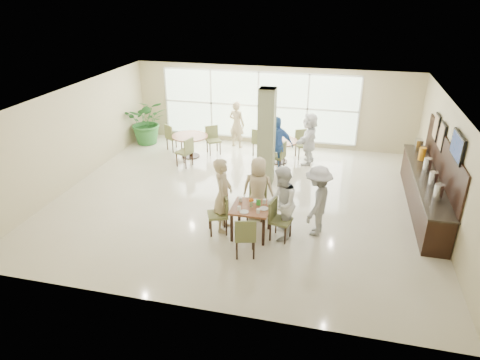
% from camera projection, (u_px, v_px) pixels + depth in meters
% --- Properties ---
extents(ground, '(10.00, 10.00, 0.00)m').
position_uv_depth(ground, '(243.00, 198.00, 11.79)').
color(ground, beige).
rests_on(ground, ground).
extents(room_shell, '(10.00, 10.00, 10.00)m').
position_uv_depth(room_shell, '(243.00, 139.00, 11.08)').
color(room_shell, white).
rests_on(room_shell, ground).
extents(window_bank, '(7.00, 0.04, 7.00)m').
position_uv_depth(window_bank, '(258.00, 106.00, 15.25)').
color(window_bank, silver).
rests_on(window_bank, ground).
extents(column, '(0.45, 0.45, 2.80)m').
position_uv_depth(column, '(267.00, 137.00, 12.18)').
color(column, '#757954').
rests_on(column, ground).
extents(main_table, '(0.87, 0.87, 0.75)m').
position_uv_depth(main_table, '(251.00, 211.00, 9.79)').
color(main_table, brown).
rests_on(main_table, ground).
extents(round_table_left, '(1.20, 1.20, 0.75)m').
position_uv_depth(round_table_left, '(190.00, 140.00, 14.36)').
color(round_table_left, brown).
rests_on(round_table_left, ground).
extents(round_table_right, '(1.19, 1.19, 0.75)m').
position_uv_depth(round_table_right, '(279.00, 145.00, 13.94)').
color(round_table_right, brown).
rests_on(round_table_right, ground).
extents(chairs_main_table, '(2.04, 2.14, 0.95)m').
position_uv_depth(chairs_main_table, '(250.00, 217.00, 9.86)').
color(chairs_main_table, olive).
rests_on(chairs_main_table, ground).
extents(chairs_table_left, '(2.07, 1.88, 0.95)m').
position_uv_depth(chairs_table_left, '(191.00, 143.00, 14.43)').
color(chairs_table_left, olive).
rests_on(chairs_table_left, ground).
extents(chairs_table_right, '(2.01, 1.83, 0.95)m').
position_uv_depth(chairs_table_right, '(280.00, 147.00, 14.05)').
color(chairs_table_right, olive).
rests_on(chairs_table_right, ground).
extents(tabletop_clutter, '(0.74, 0.77, 0.21)m').
position_uv_depth(tabletop_clutter, '(252.00, 205.00, 9.71)').
color(tabletop_clutter, white).
rests_on(tabletop_clutter, main_table).
extents(buffet_counter, '(0.64, 4.70, 1.95)m').
position_uv_depth(buffet_counter, '(425.00, 189.00, 11.01)').
color(buffet_counter, black).
rests_on(buffet_counter, ground).
extents(wall_tv, '(0.06, 1.00, 0.58)m').
position_uv_depth(wall_tv, '(457.00, 146.00, 9.31)').
color(wall_tv, black).
rests_on(wall_tv, ground).
extents(framed_art_a, '(0.05, 0.55, 0.70)m').
position_uv_depth(framed_art_a, '(442.00, 136.00, 10.85)').
color(framed_art_a, black).
rests_on(framed_art_a, ground).
extents(framed_art_b, '(0.05, 0.55, 0.70)m').
position_uv_depth(framed_art_b, '(436.00, 127.00, 11.55)').
color(framed_art_b, black).
rests_on(framed_art_b, ground).
extents(potted_plant, '(1.85, 1.85, 1.65)m').
position_uv_depth(potted_plant, '(147.00, 121.00, 15.49)').
color(potted_plant, '#2A6A2C').
rests_on(potted_plant, ground).
extents(teen_left, '(0.49, 0.69, 1.81)m').
position_uv_depth(teen_left, '(223.00, 195.00, 9.94)').
color(teen_left, tan).
rests_on(teen_left, ground).
extents(teen_far, '(0.79, 0.45, 1.61)m').
position_uv_depth(teen_far, '(258.00, 189.00, 10.48)').
color(teen_far, tan).
rests_on(teen_far, ground).
extents(teen_right, '(0.74, 0.91, 1.75)m').
position_uv_depth(teen_right, '(281.00, 203.00, 9.62)').
color(teen_right, white).
rests_on(teen_right, ground).
extents(teen_standing, '(0.85, 1.21, 1.70)m').
position_uv_depth(teen_standing, '(317.00, 201.00, 9.79)').
color(teen_standing, '#969799').
rests_on(teen_standing, ground).
extents(adult_a, '(1.18, 0.86, 1.80)m').
position_uv_depth(adult_a, '(276.00, 146.00, 12.97)').
color(adult_a, '#3E6FBA').
rests_on(adult_a, ground).
extents(adult_b, '(0.89, 1.65, 1.69)m').
position_uv_depth(adult_b, '(309.00, 139.00, 13.73)').
color(adult_b, white).
rests_on(adult_b, ground).
extents(adult_standing, '(0.70, 0.56, 1.67)m').
position_uv_depth(adult_standing, '(237.00, 124.00, 15.14)').
color(adult_standing, tan).
rests_on(adult_standing, ground).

